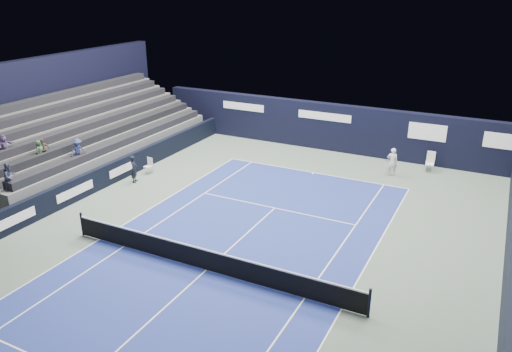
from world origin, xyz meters
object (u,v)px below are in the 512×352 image
(folding_chair_back_a, at_px, (431,157))
(line_judge_chair, at_px, (149,164))
(tennis_player, at_px, (392,162))
(folding_chair_back_b, at_px, (430,162))
(tennis_net, at_px, (206,259))

(folding_chair_back_a, height_order, line_judge_chair, folding_chair_back_a)
(line_judge_chair, height_order, tennis_player, tennis_player)
(folding_chair_back_b, distance_m, tennis_net, 16.30)
(folding_chair_back_a, bearing_deg, line_judge_chair, -152.27)
(folding_chair_back_a, distance_m, tennis_player, 2.80)
(folding_chair_back_b, relative_size, tennis_net, 0.08)
(line_judge_chair, xyz_separation_m, tennis_net, (8.61, -7.50, -0.03))
(tennis_net, bearing_deg, line_judge_chair, 138.94)
(tennis_net, relative_size, tennis_player, 7.83)
(folding_chair_back_b, relative_size, tennis_player, 0.64)
(tennis_net, xyz_separation_m, tennis_player, (4.12, 13.56, 0.32))
(folding_chair_back_b, bearing_deg, tennis_player, -142.25)
(folding_chair_back_b, xyz_separation_m, tennis_player, (-1.89, -1.59, 0.23))
(tennis_player, bearing_deg, folding_chair_back_b, 40.13)
(folding_chair_back_b, relative_size, line_judge_chair, 1.12)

